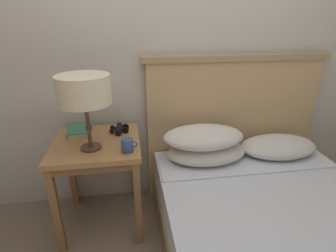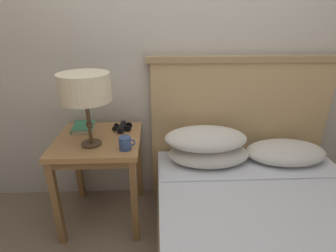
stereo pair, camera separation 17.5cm
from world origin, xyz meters
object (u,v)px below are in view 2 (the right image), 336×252
object	(u,v)px
bed	(269,231)
book_on_nightstand	(83,127)
table_lamp	(85,89)
binoculars_pair	(122,127)
nightstand	(99,149)
coffee_mug	(125,143)

from	to	relation	value
bed	book_on_nightstand	distance (m)	1.44
table_lamp	book_on_nightstand	bearing A→B (deg)	114.14
table_lamp	binoculars_pair	bearing A→B (deg)	53.80
table_lamp	bed	bearing A→B (deg)	-19.81
book_on_nightstand	bed	bearing A→B (deg)	-28.59
table_lamp	binoculars_pair	distance (m)	0.46
nightstand	book_on_nightstand	bearing A→B (deg)	130.79
binoculars_pair	coffee_mug	xyz separation A→B (m)	(0.06, -0.31, 0.02)
table_lamp	book_on_nightstand	size ratio (longest dim) A/B	2.12
book_on_nightstand	coffee_mug	size ratio (longest dim) A/B	2.16
table_lamp	binoculars_pair	world-z (taller)	table_lamp
nightstand	coffee_mug	bearing A→B (deg)	-40.91
bed	table_lamp	size ratio (longest dim) A/B	3.90
book_on_nightstand	coffee_mug	distance (m)	0.49
table_lamp	binoculars_pair	xyz separation A→B (m)	(0.17, 0.24, -0.35)
table_lamp	book_on_nightstand	distance (m)	0.46
nightstand	binoculars_pair	world-z (taller)	binoculars_pair
binoculars_pair	coffee_mug	size ratio (longest dim) A/B	1.56
nightstand	book_on_nightstand	xyz separation A→B (m)	(-0.14, 0.16, 0.11)
nightstand	binoculars_pair	xyz separation A→B (m)	(0.15, 0.13, 0.11)
nightstand	coffee_mug	xyz separation A→B (m)	(0.21, -0.18, 0.13)
bed	binoculars_pair	bearing A→B (deg)	145.58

